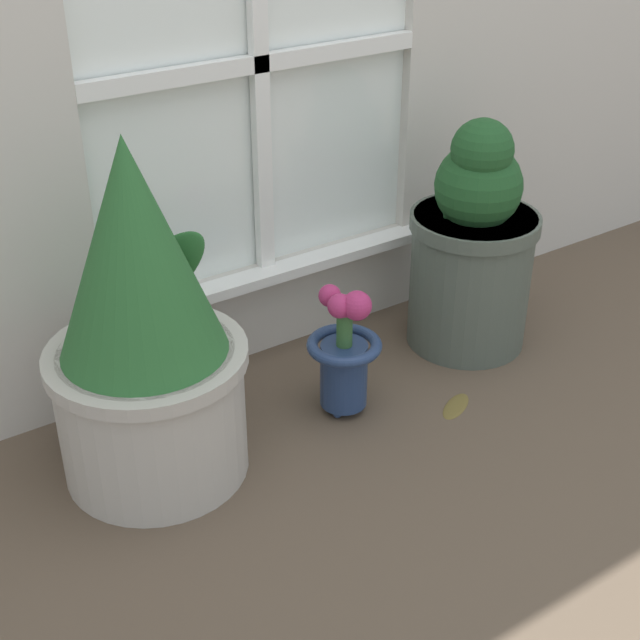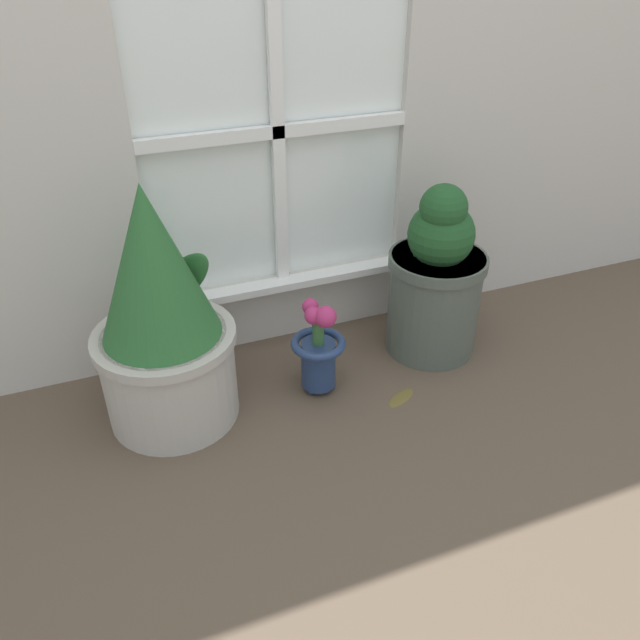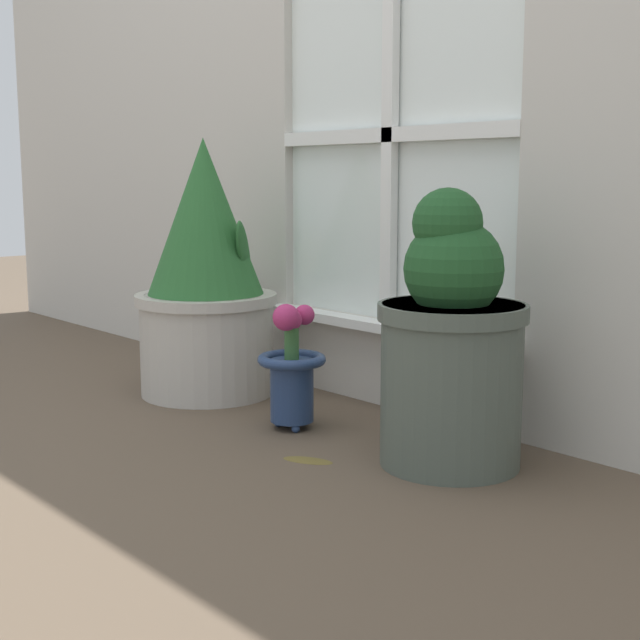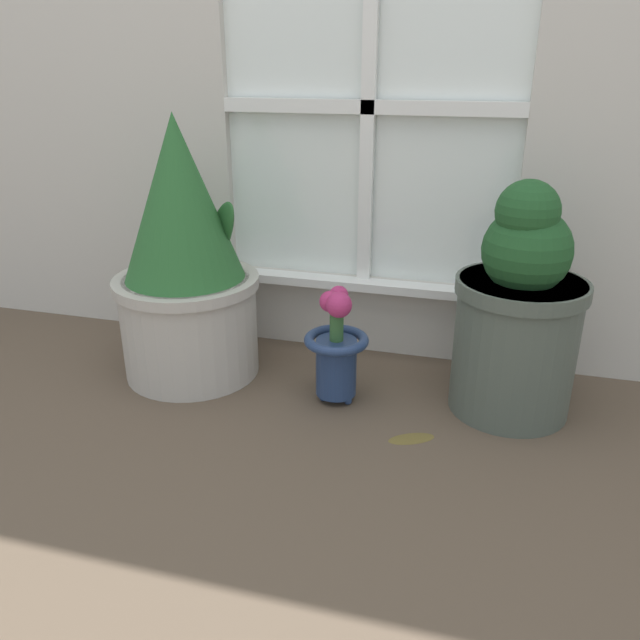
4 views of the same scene
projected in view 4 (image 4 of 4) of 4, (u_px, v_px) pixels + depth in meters
name	position (u px, v px, depth m)	size (l,w,h in m)	color
ground_plane	(314.00, 442.00, 1.41)	(10.00, 10.00, 0.00)	brown
potted_plant_left	(185.00, 262.00, 1.62)	(0.38, 0.38, 0.69)	#B7B2A8
potted_plant_right	(518.00, 315.00, 1.46)	(0.30, 0.30, 0.56)	#4C564C
flower_vase	(337.00, 347.00, 1.53)	(0.16, 0.16, 0.30)	navy
fallen_leaf	(411.00, 437.00, 1.42)	(0.12, 0.09, 0.01)	brown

